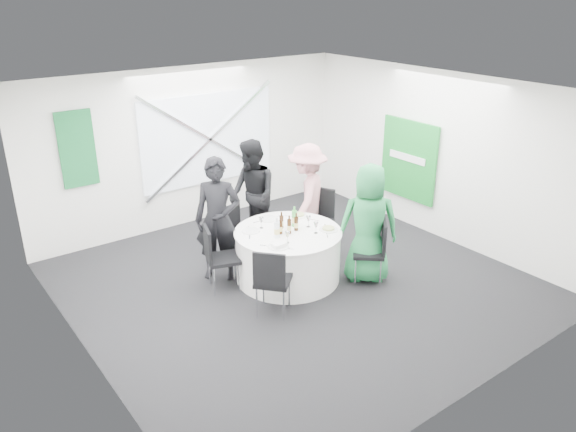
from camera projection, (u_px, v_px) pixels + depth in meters
floor at (296, 283)px, 8.21m from camera, size 6.00×6.00×0.00m
ceiling at (297, 90)px, 7.14m from camera, size 6.00×6.00×0.00m
wall_back at (193, 146)px, 9.89m from camera, size 6.00×0.00×6.00m
wall_front at (485, 279)px, 5.46m from camera, size 6.00×0.00×6.00m
wall_left at (76, 252)px, 6.02m from camera, size 0.00×6.00×6.00m
wall_right at (439, 156)px, 9.34m from camera, size 0.00×6.00×6.00m
window_panel at (209, 139)px, 9.99m from camera, size 2.60×0.03×1.60m
window_brace_a at (210, 139)px, 9.96m from camera, size 2.63×0.05×1.84m
window_brace_b at (210, 139)px, 9.96m from camera, size 2.63×0.05×1.84m
green_banner at (77, 149)px, 8.63m from camera, size 0.55×0.04×1.20m
green_sign at (409, 160)px, 9.82m from camera, size 0.05×1.20×1.40m
banquet_table at (288, 255)px, 8.21m from camera, size 1.56×1.56×0.76m
chair_back at (236, 228)px, 8.86m from camera, size 0.45×0.46×0.85m
chair_back_left at (217, 253)px, 7.84m from camera, size 0.56×0.56×0.97m
chair_back_right at (319, 214)px, 9.11m from camera, size 0.62×0.62×1.01m
chair_front_right at (375, 247)px, 8.05m from camera, size 0.62×0.62×0.96m
chair_front_left at (271, 277)px, 7.20m from camera, size 0.62×0.62×0.97m
person_man_back_left at (218, 220)px, 8.06m from camera, size 0.80×0.77×1.84m
person_man_back at (252, 195)px, 9.03m from camera, size 0.62×0.94×1.81m
person_woman_pink at (307, 196)px, 9.08m from camera, size 1.21×1.10×1.74m
person_woman_green at (368, 224)px, 8.01m from camera, size 1.02×0.97×1.76m
plate_back at (268, 219)px, 8.49m from camera, size 0.29×0.29×0.01m
plate_back_left at (251, 231)px, 8.07m from camera, size 0.26×0.26×0.01m
plate_back_right at (299, 215)px, 8.60m from camera, size 0.26×0.26×0.04m
plate_front_right at (328, 229)px, 8.11m from camera, size 0.27×0.27×0.04m
plate_front_left at (278, 246)px, 7.60m from camera, size 0.29×0.29×0.01m
napkin at (279, 245)px, 7.56m from camera, size 0.20×0.14×0.05m
beer_bottle_a at (280, 227)px, 7.96m from camera, size 0.06×0.06×0.25m
beer_bottle_b at (281, 222)px, 8.15m from camera, size 0.06×0.06×0.25m
beer_bottle_c at (296, 224)px, 8.07m from camera, size 0.06×0.06×0.27m
beer_bottle_d at (289, 227)px, 7.97m from camera, size 0.06×0.06×0.27m
green_water_bottle at (294, 219)px, 8.20m from camera, size 0.08×0.08×0.31m
clear_water_bottle at (277, 230)px, 7.83m from camera, size 0.08×0.08×0.30m
wine_glass_a at (261, 220)px, 8.14m from camera, size 0.07×0.07×0.17m
wine_glass_b at (316, 225)px, 7.97m from camera, size 0.07×0.07×0.17m
wine_glass_c at (308, 219)px, 8.18m from camera, size 0.07×0.07×0.17m
wine_glass_d at (287, 235)px, 7.67m from camera, size 0.07×0.07×0.17m
fork_a at (327, 236)px, 7.93m from camera, size 0.10×0.13×0.01m
knife_a at (325, 226)px, 8.23m from camera, size 0.10×0.13×0.01m
fork_b at (265, 246)px, 7.62m from camera, size 0.10×0.13×0.01m
knife_b at (288, 249)px, 7.54m from camera, size 0.10×0.13×0.01m
fork_c at (276, 217)px, 8.57m from camera, size 0.15×0.02×0.01m
knife_c at (257, 222)px, 8.39m from camera, size 0.15×0.02×0.01m
fork_d at (315, 220)px, 8.45m from camera, size 0.08×0.14×0.01m
knife_d at (289, 216)px, 8.60m from camera, size 0.10×0.13×0.01m
fork_e at (249, 229)px, 8.15m from camera, size 0.08×0.14×0.01m
knife_e at (250, 237)px, 7.88m from camera, size 0.10×0.13×0.01m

